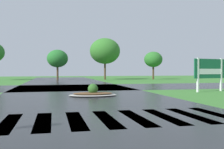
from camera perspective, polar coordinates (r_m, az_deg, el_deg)
The scene contains 6 objects.
asphalt_roadway at distance 12.53m, azimuth -5.72°, elevation -5.55°, with size 9.15×80.00×0.01m, color #232628.
asphalt_cross_road at distance 21.77m, azimuth -8.76°, elevation -2.80°, with size 90.00×8.23×0.01m, color #232628.
crosswalk_stripes at distance 7.74m, azimuth -1.17°, elevation -9.61°, with size 7.65×2.88×0.01m.
estate_billboard at distance 18.51m, azimuth 20.56°, elevation 0.92°, with size 2.67×0.74×2.22m.
median_island at distance 14.42m, azimuth -4.19°, elevation -4.12°, with size 2.64×1.60×0.68m.
background_treeline at distance 38.82m, azimuth -13.98°, elevation 4.68°, with size 35.32×5.73×6.23m.
Camera 1 is at (-1.54, -2.36, 1.42)m, focal length 41.89 mm.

